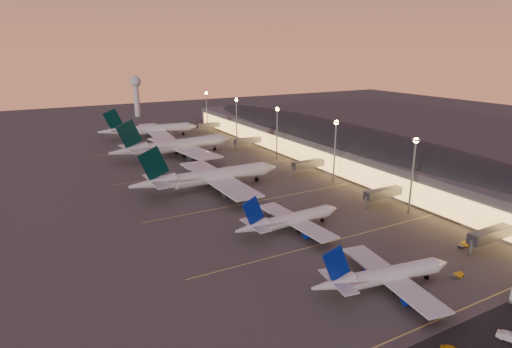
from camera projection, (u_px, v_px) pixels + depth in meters
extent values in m
plane|color=#403D3B|center=(323.00, 234.00, 127.63)|extent=(700.00, 700.00, 0.00)
cylinder|color=silver|center=(395.00, 273.00, 98.73)|extent=(22.85, 7.26, 3.84)
cone|color=silver|center=(440.00, 264.00, 103.03)|extent=(4.18, 4.35, 3.84)
cone|color=silver|center=(333.00, 284.00, 93.22)|extent=(10.64, 5.36, 3.84)
cube|color=silver|center=(391.00, 277.00, 98.56)|extent=(11.44, 32.92, 0.42)
cylinder|color=navy|center=(375.00, 267.00, 105.57)|extent=(5.47, 3.63, 2.88)
cylinder|color=navy|center=(414.00, 297.00, 92.76)|extent=(5.47, 3.63, 2.88)
cube|color=navy|center=(336.00, 264.00, 91.99)|extent=(7.03, 1.65, 8.32)
cube|color=silver|center=(338.00, 281.00, 93.46)|extent=(5.38, 12.05, 0.27)
cylinder|color=black|center=(427.00, 277.00, 102.60)|extent=(0.35, 0.35, 1.51)
cylinder|color=black|center=(427.00, 277.00, 102.66)|extent=(1.16, 0.83, 1.07)
cylinder|color=black|center=(380.00, 279.00, 101.31)|extent=(0.35, 0.35, 1.51)
cylinder|color=black|center=(380.00, 280.00, 101.37)|extent=(1.16, 0.83, 1.07)
cylinder|color=black|center=(395.00, 291.00, 96.47)|extent=(0.35, 0.35, 1.51)
cylinder|color=black|center=(395.00, 292.00, 96.53)|extent=(1.16, 0.83, 1.07)
cylinder|color=silver|center=(298.00, 218.00, 131.03)|extent=(23.22, 4.99, 3.93)
cone|color=silver|center=(332.00, 209.00, 137.76)|extent=(3.90, 4.09, 3.93)
cone|color=silver|center=(252.00, 228.00, 122.49)|extent=(10.58, 4.40, 3.93)
cube|color=silver|center=(295.00, 221.00, 130.67)|extent=(8.21, 33.33, 0.43)
cylinder|color=navy|center=(283.00, 216.00, 137.36)|extent=(5.34, 3.18, 2.94)
cylinder|color=navy|center=(312.00, 232.00, 125.47)|extent=(5.34, 3.18, 2.94)
cube|color=navy|center=(253.00, 211.00, 121.32)|extent=(7.21, 0.92, 8.52)
cube|color=silver|center=(255.00, 225.00, 122.96)|extent=(4.26, 12.06, 0.27)
cylinder|color=black|center=(322.00, 220.00, 136.67)|extent=(0.33, 0.33, 1.55)
cylinder|color=black|center=(322.00, 220.00, 136.73)|extent=(1.13, 0.74, 1.10)
cylinder|color=black|center=(288.00, 224.00, 133.12)|extent=(0.33, 0.33, 1.55)
cylinder|color=black|center=(288.00, 225.00, 133.18)|extent=(1.13, 0.74, 1.10)
cylinder|color=black|center=(299.00, 230.00, 128.63)|extent=(0.33, 0.33, 1.55)
cylinder|color=black|center=(299.00, 231.00, 128.69)|extent=(1.13, 0.74, 1.10)
cylinder|color=silver|center=(221.00, 175.00, 169.48)|extent=(38.18, 5.97, 5.77)
cone|color=silver|center=(269.00, 168.00, 179.85)|extent=(6.18, 5.80, 5.77)
cone|color=silver|center=(153.00, 184.00, 156.30)|extent=(17.26, 5.86, 5.77)
cube|color=silver|center=(217.00, 178.00, 168.90)|extent=(11.37, 55.82, 0.63)
cylinder|color=#575A5F|center=(208.00, 175.00, 180.29)|extent=(8.64, 4.37, 4.33)
cylinder|color=#575A5F|center=(234.00, 191.00, 159.75)|extent=(8.64, 4.37, 4.33)
cube|color=black|center=(154.00, 164.00, 154.61)|extent=(11.38, 0.92, 12.80)
cube|color=silver|center=(158.00, 180.00, 157.04)|extent=(6.26, 20.11, 0.40)
cylinder|color=black|center=(257.00, 179.00, 178.12)|extent=(0.46, 0.46, 2.31)
cylinder|color=black|center=(257.00, 180.00, 178.22)|extent=(1.62, 1.02, 1.62)
cylinder|color=black|center=(211.00, 183.00, 172.55)|extent=(0.46, 0.46, 2.31)
cylinder|color=black|center=(211.00, 184.00, 172.65)|extent=(1.62, 1.02, 1.62)
cylinder|color=black|center=(219.00, 189.00, 165.79)|extent=(0.46, 0.46, 2.31)
cylinder|color=black|center=(219.00, 189.00, 165.89)|extent=(1.62, 1.02, 1.62)
cylinder|color=silver|center=(185.00, 144.00, 221.18)|extent=(42.09, 11.69, 6.29)
cone|color=silver|center=(225.00, 139.00, 234.95)|extent=(7.48, 7.12, 6.29)
cone|color=silver|center=(129.00, 151.00, 203.74)|extent=(19.46, 8.70, 6.29)
cube|color=silver|center=(182.00, 147.00, 220.34)|extent=(19.94, 61.91, 0.69)
cylinder|color=#575A5F|center=(173.00, 146.00, 232.04)|extent=(9.94, 5.91, 4.72)
cylinder|color=#575A5F|center=(197.00, 156.00, 211.37)|extent=(9.94, 5.91, 4.72)
cube|color=black|center=(129.00, 134.00, 201.98)|extent=(12.43, 2.56, 13.97)
cube|color=silver|center=(133.00, 148.00, 204.78)|extent=(9.52, 22.60, 0.44)
cylinder|color=black|center=(215.00, 148.00, 232.38)|extent=(0.57, 0.57, 2.52)
cylinder|color=black|center=(215.00, 149.00, 232.49)|extent=(1.89, 1.32, 1.76)
cylinder|color=black|center=(176.00, 152.00, 223.91)|extent=(0.57, 0.57, 2.52)
cylinder|color=black|center=(176.00, 153.00, 224.02)|extent=(1.89, 1.32, 1.76)
cylinder|color=black|center=(184.00, 155.00, 217.11)|extent=(0.57, 0.57, 2.52)
cylinder|color=black|center=(184.00, 156.00, 217.21)|extent=(1.89, 1.32, 1.76)
cylinder|color=silver|center=(158.00, 129.00, 266.86)|extent=(37.91, 8.43, 5.68)
cone|color=silver|center=(192.00, 126.00, 275.62)|extent=(6.46, 6.11, 5.68)
cone|color=silver|center=(113.00, 131.00, 255.72)|extent=(17.35, 6.92, 5.68)
cube|color=silver|center=(155.00, 131.00, 266.41)|extent=(14.92, 55.61, 0.63)
cylinder|color=#575A5F|center=(153.00, 130.00, 277.98)|extent=(8.78, 4.87, 4.26)
cylinder|color=#575A5F|center=(162.00, 137.00, 256.90)|extent=(8.78, 4.87, 4.26)
cube|color=black|center=(113.00, 119.00, 253.99)|extent=(11.25, 1.67, 12.62)
cube|color=silver|center=(116.00, 130.00, 256.31)|extent=(7.50, 20.17, 0.40)
cylinder|color=black|center=(183.00, 133.00, 274.32)|extent=(0.49, 0.49, 2.27)
cylinder|color=black|center=(183.00, 134.00, 274.41)|extent=(1.66, 1.11, 1.59)
cylinder|color=black|center=(152.00, 135.00, 270.24)|extent=(0.49, 0.49, 2.27)
cylinder|color=black|center=(152.00, 135.00, 270.33)|extent=(1.66, 1.11, 1.59)
cylinder|color=black|center=(155.00, 137.00, 263.30)|extent=(0.49, 0.49, 2.27)
cylinder|color=black|center=(155.00, 137.00, 263.40)|extent=(1.66, 1.11, 1.59)
cube|color=#515257|center=(334.00, 146.00, 215.59)|extent=(40.00, 255.00, 12.00)
ellipsoid|color=black|center=(334.00, 135.00, 213.89)|extent=(39.00, 253.00, 10.92)
cube|color=#FFB956|center=(301.00, 153.00, 206.50)|extent=(0.40, 244.80, 8.00)
cube|color=#575A5F|center=(491.00, 234.00, 116.94)|extent=(16.00, 3.20, 3.00)
cylinder|color=gray|center=(471.00, 248.00, 113.87)|extent=(0.70, 0.70, 4.40)
cube|color=#575A5F|center=(383.00, 193.00, 150.53)|extent=(16.00, 3.20, 3.00)
cylinder|color=gray|center=(366.00, 203.00, 147.47)|extent=(0.70, 0.70, 4.40)
cube|color=#575A5F|center=(309.00, 164.00, 188.32)|extent=(16.00, 3.20, 3.00)
cylinder|color=gray|center=(293.00, 171.00, 185.26)|extent=(0.70, 0.70, 4.40)
cube|color=#575A5F|center=(248.00, 141.00, 236.19)|extent=(16.00, 3.20, 3.00)
cylinder|color=gray|center=(235.00, 146.00, 233.13)|extent=(0.70, 0.70, 4.40)
cube|color=#575A5F|center=(209.00, 125.00, 283.22)|extent=(16.00, 3.20, 3.00)
cylinder|color=gray|center=(197.00, 130.00, 280.16)|extent=(0.70, 0.70, 4.40)
cylinder|color=gray|center=(412.00, 178.00, 140.80)|extent=(0.70, 0.70, 25.00)
cube|color=gray|center=(416.00, 140.00, 137.22)|extent=(2.20, 2.20, 0.50)
sphere|color=#FFB455|center=(416.00, 140.00, 137.28)|extent=(1.80, 1.80, 1.80)
cylinder|color=gray|center=(335.00, 153.00, 174.40)|extent=(0.70, 0.70, 25.00)
cube|color=gray|center=(336.00, 122.00, 170.82)|extent=(2.20, 2.20, 0.50)
sphere|color=#FFB455|center=(336.00, 122.00, 170.87)|extent=(1.80, 1.80, 1.80)
cylinder|color=gray|center=(277.00, 134.00, 212.19)|extent=(0.70, 0.70, 25.00)
cube|color=gray|center=(277.00, 109.00, 208.61)|extent=(2.20, 2.20, 0.50)
sphere|color=#FFB455|center=(277.00, 109.00, 208.67)|extent=(1.80, 1.80, 1.80)
cylinder|color=gray|center=(237.00, 121.00, 249.98)|extent=(0.70, 0.70, 25.00)
cube|color=gray|center=(236.00, 99.00, 246.40)|extent=(2.20, 2.20, 0.50)
sphere|color=#FFB455|center=(236.00, 100.00, 246.46)|extent=(1.80, 1.80, 1.80)
cylinder|color=gray|center=(207.00, 112.00, 287.77)|extent=(0.70, 0.70, 25.00)
cube|color=gray|center=(206.00, 93.00, 284.19)|extent=(2.20, 2.20, 0.50)
sphere|color=#FFB455|center=(206.00, 93.00, 284.25)|extent=(1.80, 1.80, 1.80)
cylinder|color=silver|center=(137.00, 100.00, 346.96)|extent=(4.40, 4.40, 26.00)
sphere|color=silver|center=(135.00, 82.00, 342.73)|extent=(9.00, 9.00, 9.00)
cube|color=black|center=(505.00, 343.00, 80.59)|extent=(260.00, 16.00, 0.01)
cube|color=#D8C659|center=(454.00, 313.00, 89.83)|extent=(90.00, 0.36, 0.00)
cube|color=#D8C659|center=(334.00, 241.00, 123.42)|extent=(90.00, 0.36, 0.00)
cube|color=#D8C659|center=(264.00, 200.00, 157.02)|extent=(90.00, 0.36, 0.00)
cube|color=#D8C659|center=(215.00, 170.00, 194.81)|extent=(90.00, 0.36, 0.00)
cube|color=#D8C659|center=(176.00, 147.00, 241.00)|extent=(90.00, 0.36, 0.00)
cube|color=#D49A0E|center=(459.00, 275.00, 103.90)|extent=(2.19, 1.39, 0.99)
cube|color=#575A5F|center=(454.00, 277.00, 103.16)|extent=(1.28, 1.19, 0.72)
cylinder|color=black|center=(458.00, 274.00, 104.93)|extent=(0.40, 0.17, 0.40)
cylinder|color=black|center=(463.00, 276.00, 103.81)|extent=(0.40, 0.17, 0.40)
cylinder|color=black|center=(454.00, 276.00, 104.16)|extent=(0.40, 0.17, 0.40)
cylinder|color=black|center=(459.00, 278.00, 103.03)|extent=(0.40, 0.17, 0.40)
cube|color=#D49A0E|center=(465.00, 244.00, 120.04)|extent=(2.60, 1.77, 1.13)
cube|color=#575A5F|center=(461.00, 246.00, 119.08)|extent=(1.56, 1.47, 0.82)
cylinder|color=black|center=(464.00, 243.00, 121.25)|extent=(0.47, 0.23, 0.45)
cylinder|color=black|center=(469.00, 245.00, 120.03)|extent=(0.47, 0.23, 0.45)
cylinder|color=black|center=(460.00, 245.00, 120.24)|extent=(0.47, 0.23, 0.45)
cylinder|color=black|center=(466.00, 247.00, 119.02)|extent=(0.47, 0.23, 0.45)
imported|color=silver|center=(511.00, 338.00, 80.88)|extent=(3.25, 5.05, 1.57)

